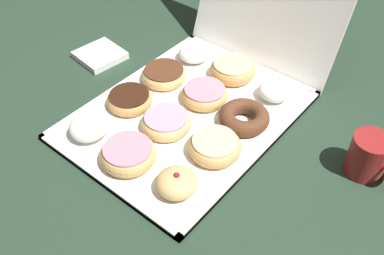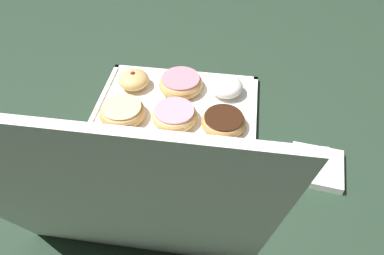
{
  "view_description": "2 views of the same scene",
  "coord_description": "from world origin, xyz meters",
  "px_view_note": "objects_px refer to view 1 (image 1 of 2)",
  "views": [
    {
      "loc": [
        0.5,
        -0.6,
        0.71
      ],
      "look_at": [
        0.05,
        -0.04,
        0.03
      ],
      "focal_mm": 40.4,
      "sensor_mm": 36.0,
      "label": 1
    },
    {
      "loc": [
        -0.15,
        0.62,
        0.69
      ],
      "look_at": [
        -0.06,
        -0.03,
        0.03
      ],
      "focal_mm": 35.62,
      "sensor_mm": 36.0,
      "label": 2
    }
  ],
  "objects_px": {
    "glazed_ring_donut_5": "(215,146)",
    "powdered_filled_donut_9": "(194,53)",
    "donut_box": "(187,115)",
    "pink_frosted_donut_1": "(127,153)",
    "pink_frosted_donut_4": "(166,122)",
    "powdered_filled_donut_11": "(275,91)",
    "glazed_ring_donut_10": "(233,69)",
    "napkin_stack": "(100,55)",
    "chocolate_frosted_donut_3": "(130,99)",
    "chocolate_cake_ring_donut_8": "(244,117)",
    "jelly_filled_donut_2": "(177,183)",
    "chocolate_frosted_donut_6": "(164,74)",
    "coffee_mug": "(370,156)",
    "pink_frosted_donut_7": "(205,94)",
    "powdered_filled_donut_0": "(89,127)"
  },
  "relations": [
    {
      "from": "donut_box",
      "to": "jelly_filled_donut_2",
      "type": "height_order",
      "value": "jelly_filled_donut_2"
    },
    {
      "from": "powdered_filled_donut_9",
      "to": "jelly_filled_donut_2",
      "type": "bearing_deg",
      "value": -55.1
    },
    {
      "from": "powdered_filled_donut_9",
      "to": "coffee_mug",
      "type": "bearing_deg",
      "value": -8.75
    },
    {
      "from": "pink_frosted_donut_7",
      "to": "glazed_ring_donut_10",
      "type": "distance_m",
      "value": 0.13
    },
    {
      "from": "pink_frosted_donut_4",
      "to": "powdered_filled_donut_9",
      "type": "distance_m",
      "value": 0.29
    },
    {
      "from": "jelly_filled_donut_2",
      "to": "coffee_mug",
      "type": "xyz_separation_m",
      "value": [
        0.27,
        0.3,
        0.02
      ]
    },
    {
      "from": "powdered_filled_donut_11",
      "to": "coffee_mug",
      "type": "bearing_deg",
      "value": -16.24
    },
    {
      "from": "glazed_ring_donut_10",
      "to": "napkin_stack",
      "type": "xyz_separation_m",
      "value": [
        -0.35,
        -0.16,
        -0.02
      ]
    },
    {
      "from": "chocolate_frosted_donut_3",
      "to": "powdered_filled_donut_9",
      "type": "height_order",
      "value": "powdered_filled_donut_9"
    },
    {
      "from": "pink_frosted_donut_1",
      "to": "chocolate_cake_ring_donut_8",
      "type": "distance_m",
      "value": 0.29
    },
    {
      "from": "pink_frosted_donut_1",
      "to": "powdered_filled_donut_9",
      "type": "relative_size",
      "value": 1.4
    },
    {
      "from": "donut_box",
      "to": "chocolate_cake_ring_donut_8",
      "type": "relative_size",
      "value": 4.63
    },
    {
      "from": "chocolate_frosted_donut_6",
      "to": "glazed_ring_donut_10",
      "type": "xyz_separation_m",
      "value": [
        0.13,
        0.13,
        0.0
      ]
    },
    {
      "from": "powdered_filled_donut_0",
      "to": "coffee_mug",
      "type": "distance_m",
      "value": 0.61
    },
    {
      "from": "pink_frosted_donut_1",
      "to": "jelly_filled_donut_2",
      "type": "height_order",
      "value": "jelly_filled_donut_2"
    },
    {
      "from": "powdered_filled_donut_11",
      "to": "glazed_ring_donut_5",
      "type": "bearing_deg",
      "value": -89.88
    },
    {
      "from": "pink_frosted_donut_7",
      "to": "powdered_filled_donut_9",
      "type": "height_order",
      "value": "powdered_filled_donut_9"
    },
    {
      "from": "glazed_ring_donut_5",
      "to": "powdered_filled_donut_9",
      "type": "distance_m",
      "value": 0.36
    },
    {
      "from": "pink_frosted_donut_4",
      "to": "powdered_filled_donut_11",
      "type": "height_order",
      "value": "powdered_filled_donut_11"
    },
    {
      "from": "powdered_filled_donut_11",
      "to": "napkin_stack",
      "type": "xyz_separation_m",
      "value": [
        -0.48,
        -0.15,
        -0.02
      ]
    },
    {
      "from": "chocolate_frosted_donut_3",
      "to": "chocolate_cake_ring_donut_8",
      "type": "bearing_deg",
      "value": 25.95
    },
    {
      "from": "glazed_ring_donut_5",
      "to": "napkin_stack",
      "type": "relative_size",
      "value": 1.01
    },
    {
      "from": "glazed_ring_donut_10",
      "to": "coffee_mug",
      "type": "height_order",
      "value": "coffee_mug"
    },
    {
      "from": "chocolate_frosted_donut_3",
      "to": "glazed_ring_donut_5",
      "type": "relative_size",
      "value": 0.95
    },
    {
      "from": "chocolate_frosted_donut_6",
      "to": "coffee_mug",
      "type": "distance_m",
      "value": 0.54
    },
    {
      "from": "powdered_filled_donut_11",
      "to": "chocolate_frosted_donut_6",
      "type": "bearing_deg",
      "value": -154.92
    },
    {
      "from": "coffee_mug",
      "to": "glazed_ring_donut_5",
      "type": "bearing_deg",
      "value": -148.73
    },
    {
      "from": "donut_box",
      "to": "glazed_ring_donut_5",
      "type": "bearing_deg",
      "value": -24.98
    },
    {
      "from": "pink_frosted_donut_4",
      "to": "glazed_ring_donut_5",
      "type": "height_order",
      "value": "glazed_ring_donut_5"
    },
    {
      "from": "pink_frosted_donut_4",
      "to": "coffee_mug",
      "type": "height_order",
      "value": "coffee_mug"
    },
    {
      "from": "powdered_filled_donut_9",
      "to": "napkin_stack",
      "type": "distance_m",
      "value": 0.27
    },
    {
      "from": "jelly_filled_donut_2",
      "to": "napkin_stack",
      "type": "xyz_separation_m",
      "value": [
        -0.49,
        0.23,
        -0.02
      ]
    },
    {
      "from": "donut_box",
      "to": "powdered_filled_donut_9",
      "type": "height_order",
      "value": "powdered_filled_donut_9"
    },
    {
      "from": "glazed_ring_donut_10",
      "to": "chocolate_frosted_donut_6",
      "type": "bearing_deg",
      "value": -134.71
    },
    {
      "from": "donut_box",
      "to": "powdered_filled_donut_9",
      "type": "xyz_separation_m",
      "value": [
        -0.13,
        0.19,
        0.03
      ]
    },
    {
      "from": "donut_box",
      "to": "pink_frosted_donut_1",
      "type": "distance_m",
      "value": 0.2
    },
    {
      "from": "powdered_filled_donut_9",
      "to": "powdered_filled_donut_11",
      "type": "bearing_deg",
      "value": -0.48
    },
    {
      "from": "glazed_ring_donut_5",
      "to": "coffee_mug",
      "type": "relative_size",
      "value": 1.17
    },
    {
      "from": "chocolate_frosted_donut_3",
      "to": "napkin_stack",
      "type": "bearing_deg",
      "value": 155.94
    },
    {
      "from": "powdered_filled_donut_11",
      "to": "donut_box",
      "type": "bearing_deg",
      "value": -124.3
    },
    {
      "from": "napkin_stack",
      "to": "pink_frosted_donut_7",
      "type": "bearing_deg",
      "value": 5.22
    },
    {
      "from": "pink_frosted_donut_4",
      "to": "powdered_filled_donut_11",
      "type": "distance_m",
      "value": 0.29
    },
    {
      "from": "pink_frosted_donut_1",
      "to": "napkin_stack",
      "type": "distance_m",
      "value": 0.42
    },
    {
      "from": "pink_frosted_donut_1",
      "to": "chocolate_cake_ring_donut_8",
      "type": "bearing_deg",
      "value": 63.44
    },
    {
      "from": "chocolate_frosted_donut_3",
      "to": "powdered_filled_donut_9",
      "type": "bearing_deg",
      "value": 90.58
    },
    {
      "from": "donut_box",
      "to": "powdered_filled_donut_9",
      "type": "relative_size",
      "value": 6.37
    },
    {
      "from": "chocolate_frosted_donut_3",
      "to": "pink_frosted_donut_1",
      "type": "bearing_deg",
      "value": -46.31
    },
    {
      "from": "glazed_ring_donut_10",
      "to": "powdered_filled_donut_9",
      "type": "bearing_deg",
      "value": -177.78
    },
    {
      "from": "glazed_ring_donut_10",
      "to": "pink_frosted_donut_1",
      "type": "bearing_deg",
      "value": -89.83
    },
    {
      "from": "powdered_filled_donut_11",
      "to": "napkin_stack",
      "type": "relative_size",
      "value": 0.69
    }
  ]
}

